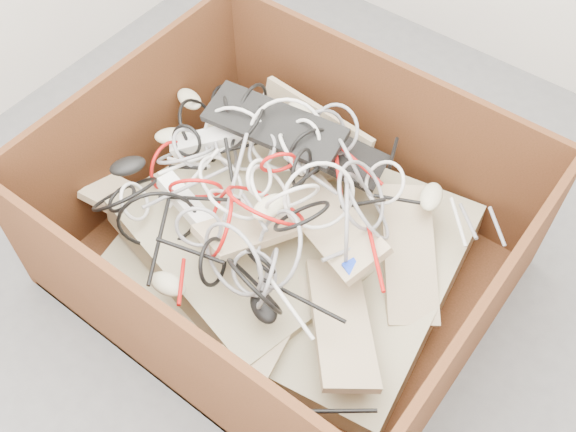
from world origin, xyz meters
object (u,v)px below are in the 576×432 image
Objects in this scene: cardboard_box at (280,246)px; power_strip_right at (192,210)px; power_strip_left at (219,137)px; vga_plug at (352,268)px.

power_strip_right is at bearing -142.10° from cardboard_box.
power_strip_left is 0.30m from power_strip_right.
vga_plug is (0.31, -0.06, 0.23)m from cardboard_box.
power_strip_left is 1.14× the size of power_strip_right.
vga_plug is at bearing -54.77° from power_strip_left.
power_strip_right is at bearing -106.21° from power_strip_left.
vga_plug is at bearing 22.84° from power_strip_right.
vga_plug is (0.64, -0.16, 0.00)m from power_strip_left.
cardboard_box is at bearing -57.94° from power_strip_left.
power_strip_right reaches higher than vga_plug.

